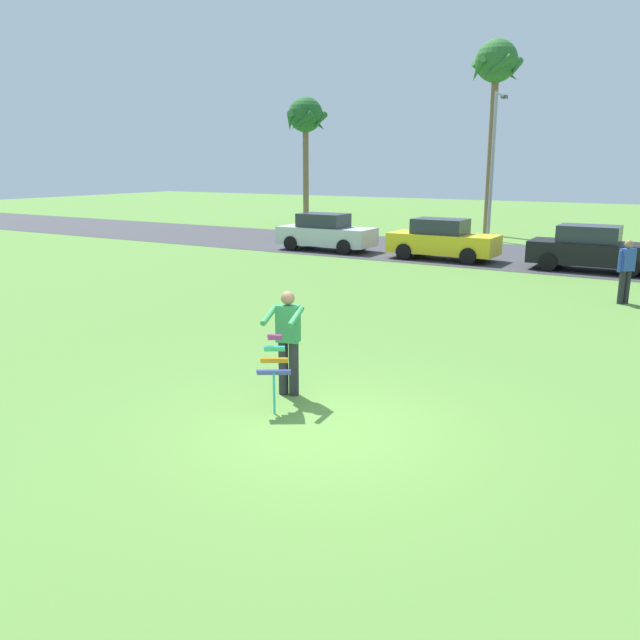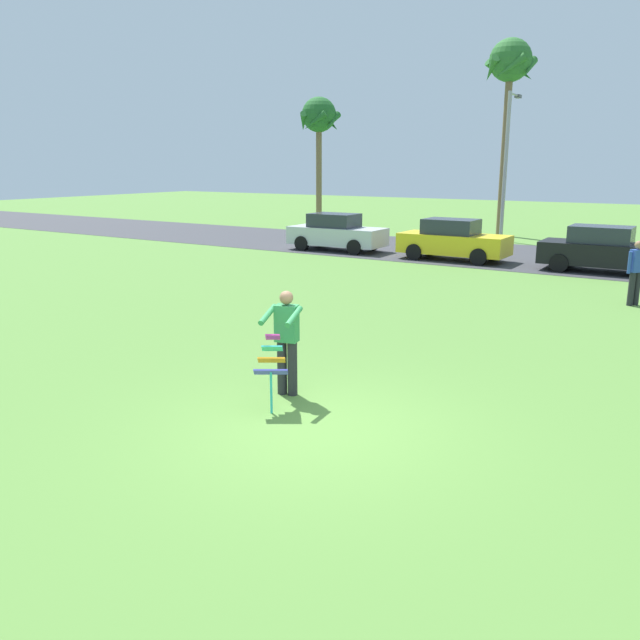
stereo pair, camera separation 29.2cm
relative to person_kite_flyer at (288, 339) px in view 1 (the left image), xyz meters
name	(u,v)px [view 1 (the left image)]	position (x,y,z in m)	size (l,w,h in m)	color
ground_plane	(321,428)	(1.15, -0.91, -0.95)	(120.00, 120.00, 0.00)	#568438
road_strip	(571,260)	(1.15, 18.33, -0.95)	(120.00, 8.00, 0.01)	#38383D
person_kite_flyer	(288,339)	(0.00, 0.00, 0.00)	(0.65, 0.74, 1.73)	#26262B
kite_held	(274,363)	(0.19, -0.66, -0.19)	(0.65, 0.73, 1.13)	#D83399
parked_car_silver	(326,233)	(-8.59, 15.93, -0.18)	(4.23, 1.88, 1.60)	silver
parked_car_yellow	(443,240)	(-3.28, 15.93, -0.18)	(4.21, 1.85, 1.60)	yellow
parked_car_black	(591,249)	(2.20, 15.93, -0.18)	(4.21, 1.86, 1.60)	black
palm_tree_left_near	(306,120)	(-16.30, 26.66, 5.36)	(2.58, 2.71, 7.66)	brown
palm_tree_right_near	(496,71)	(-4.48, 25.88, 7.30)	(2.58, 2.71, 9.77)	brown
streetlight_pole	(494,157)	(-3.65, 23.53, 3.05)	(0.24, 1.65, 7.00)	#9E9EA3
person_walker_near	(626,270)	(3.86, 10.57, -0.02)	(0.40, 0.45, 1.73)	#26262B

